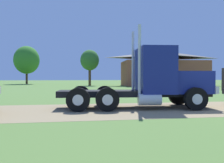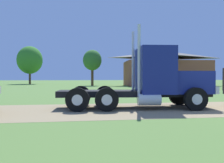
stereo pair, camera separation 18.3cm
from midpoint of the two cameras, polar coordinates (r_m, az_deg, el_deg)
The scene contains 6 objects.
ground_plane at distance 12.74m, azimuth 20.50°, elevation -5.70°, with size 200.00×200.00×0.00m, color #547735.
dirt_track at distance 12.74m, azimuth 20.50°, elevation -5.68°, with size 120.00×5.23×0.01m, color #917E5A.
truck_foreground_white at distance 12.09m, azimuth 9.43°, elevation 0.20°, with size 7.41×3.11×3.81m.
shed_building at distance 42.97m, azimuth 11.52°, elevation 2.82°, with size 14.67×9.19×5.83m.
tree_left at distance 54.29m, azimuth -19.13°, elevation 4.69°, with size 5.20×5.20×7.83m.
tree_mid at distance 42.69m, azimuth -5.27°, elevation 4.85°, with size 3.20×3.20×6.11m.
Camera 1 is at (-6.43, -10.93, 1.49)m, focal length 39.77 mm.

